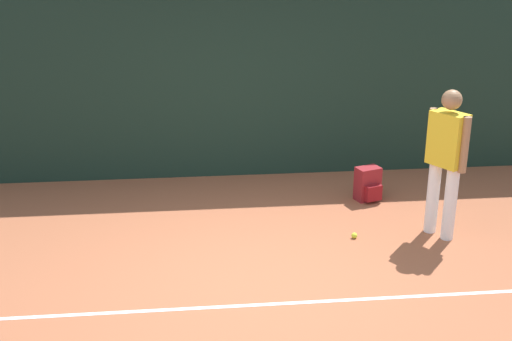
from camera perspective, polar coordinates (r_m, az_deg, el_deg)
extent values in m
plane|color=#9E5638|center=(6.73, 0.35, -9.20)|extent=(12.00, 12.00, 0.00)
cube|color=#192D23|center=(9.09, -1.67, 7.16)|extent=(10.00, 0.10, 2.52)
cube|color=white|center=(6.28, 0.87, -11.51)|extent=(9.00, 0.05, 0.00)
cylinder|color=white|center=(7.79, 15.05, -2.25)|extent=(0.14, 0.14, 0.85)
cylinder|color=white|center=(7.66, 16.45, -2.78)|extent=(0.14, 0.14, 0.85)
cube|color=yellow|center=(7.48, 16.26, 2.62)|extent=(0.40, 0.46, 0.60)
sphere|color=#9E704C|center=(7.37, 16.59, 5.88)|extent=(0.22, 0.22, 0.22)
cylinder|color=#9E704C|center=(7.61, 14.94, 2.96)|extent=(0.09, 0.09, 0.62)
cylinder|color=#9E704C|center=(7.36, 17.61, 2.12)|extent=(0.09, 0.09, 0.62)
cube|color=maroon|center=(8.61, 9.63, -1.12)|extent=(0.35, 0.29, 0.44)
cube|color=maroon|center=(8.53, 10.12, -1.93)|extent=(0.23, 0.15, 0.20)
sphere|color=#CCE033|center=(7.59, 8.51, -5.58)|extent=(0.07, 0.07, 0.07)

